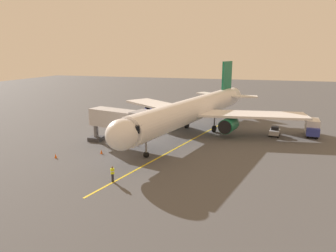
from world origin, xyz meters
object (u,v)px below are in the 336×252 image
at_px(safety_cone_nose_left, 101,152).
at_px(safety_cone_wing_port, 56,156).
at_px(tug_near_nose, 128,114).
at_px(tug_rear_apron, 275,132).
at_px(jet_bridge, 125,121).
at_px(ground_crew_marshaller, 112,174).
at_px(airplane, 194,110).
at_px(box_truck_portside, 312,127).
at_px(safety_cone_nose_right, 137,144).
at_px(belt_loader_starboard_side, 148,110).

distance_m(safety_cone_nose_left, safety_cone_wing_port, 5.74).
height_order(tug_near_nose, tug_rear_apron, same).
height_order(jet_bridge, ground_crew_marshaller, jet_bridge).
bearing_deg(airplane, ground_crew_marshaller, 79.41).
height_order(box_truck_portside, tug_rear_apron, box_truck_portside).
distance_m(tug_near_nose, tug_rear_apron, 29.56).
bearing_deg(tug_rear_apron, jet_bridge, 29.58).
bearing_deg(tug_rear_apron, safety_cone_wing_port, 35.02).
height_order(safety_cone_nose_right, safety_cone_wing_port, same).
relative_size(ground_crew_marshaller, safety_cone_nose_right, 3.11).
xyz_separation_m(tug_near_nose, tug_rear_apron, (-28.74, 6.89, 0.00)).
bearing_deg(safety_cone_nose_right, safety_cone_wing_port, 44.68).
distance_m(airplane, tug_rear_apron, 13.52).
distance_m(airplane, jet_bridge, 12.50).
height_order(belt_loader_starboard_side, tug_rear_apron, belt_loader_starboard_side).
relative_size(tug_rear_apron, safety_cone_nose_left, 4.54).
height_order(box_truck_portside, safety_cone_nose_left, box_truck_portside).
bearing_deg(jet_bridge, tug_near_nose, -67.24).
relative_size(airplane, safety_cone_nose_left, 72.44).
xyz_separation_m(ground_crew_marshaller, safety_cone_nose_left, (5.58, -7.82, -0.61)).
bearing_deg(airplane, safety_cone_wing_port, 49.61).
bearing_deg(ground_crew_marshaller, airplane, -100.59).
bearing_deg(tug_near_nose, safety_cone_nose_right, 117.28).
xyz_separation_m(safety_cone_nose_left, safety_cone_wing_port, (4.78, 3.18, 0.00)).
height_order(ground_crew_marshaller, box_truck_portside, box_truck_portside).
distance_m(tug_near_nose, safety_cone_nose_left, 23.68).
distance_m(airplane, tug_near_nose, 18.56).
height_order(safety_cone_nose_left, safety_cone_nose_right, same).
height_order(jet_bridge, safety_cone_nose_right, jet_bridge).
distance_m(ground_crew_marshaller, belt_loader_starboard_side, 37.73).
distance_m(ground_crew_marshaller, tug_near_nose, 32.85).
bearing_deg(jet_bridge, tug_rear_apron, -150.42).
xyz_separation_m(ground_crew_marshaller, belt_loader_starboard_side, (9.51, -36.51, -0.17)).
xyz_separation_m(ground_crew_marshaller, tug_rear_apron, (-16.95, -23.77, -0.18)).
distance_m(tug_near_nose, box_truck_portside, 34.91).
distance_m(tug_rear_apron, safety_cone_nose_left, 27.60).
height_order(ground_crew_marshaller, safety_cone_nose_right, ground_crew_marshaller).
distance_m(tug_rear_apron, safety_cone_nose_right, 22.42).
xyz_separation_m(box_truck_portside, safety_cone_wing_port, (33.10, 20.99, -1.11)).
relative_size(airplane, safety_cone_nose_right, 72.44).
xyz_separation_m(tug_near_nose, safety_cone_nose_right, (-9.37, 18.17, -0.43)).
distance_m(belt_loader_starboard_side, safety_cone_nose_left, 28.97).
relative_size(tug_near_nose, safety_cone_wing_port, 4.71).
xyz_separation_m(tug_near_nose, box_truck_portside, (-34.54, 5.03, 0.68)).
xyz_separation_m(ground_crew_marshaller, box_truck_portside, (-22.74, -25.63, 0.50)).
relative_size(ground_crew_marshaller, tug_near_nose, 0.66).
relative_size(safety_cone_nose_right, safety_cone_wing_port, 1.00).
relative_size(ground_crew_marshaller, safety_cone_nose_left, 3.11).
xyz_separation_m(tug_near_nose, safety_cone_wing_port, (-1.44, 26.02, -0.43)).
height_order(airplane, ground_crew_marshaller, airplane).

